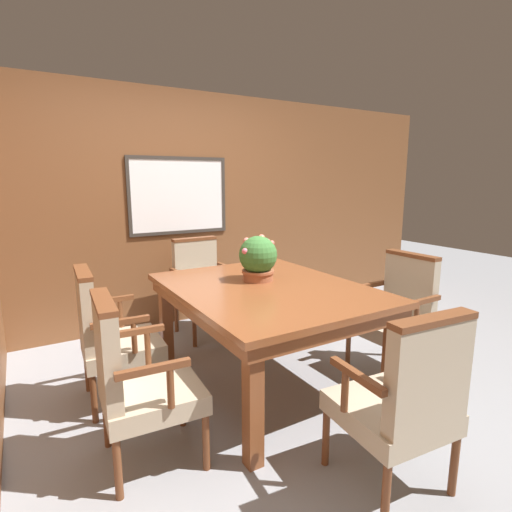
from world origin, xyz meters
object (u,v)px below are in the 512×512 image
chair_right_near (398,311)px  chair_left_near (136,378)px  dining_table (266,298)px  chair_head_near (403,398)px  chair_head_far (201,284)px  chair_left_far (109,333)px  potted_plant (258,258)px

chair_right_near → chair_left_near: same height
dining_table → chair_head_near: bearing=-89.9°
dining_table → chair_head_far: (0.00, 1.24, -0.18)m
chair_left_near → chair_head_near: size_ratio=1.00×
chair_left_near → chair_left_far: same height
chair_left_far → chair_head_near: bearing=-143.3°
chair_head_far → potted_plant: (0.04, -1.05, 0.45)m
chair_head_far → chair_right_near: bearing=-58.6°
dining_table → potted_plant: bearing=78.4°
chair_right_near → chair_head_near: size_ratio=1.00×
chair_right_near → chair_left_far: size_ratio=1.00×
chair_head_near → chair_left_far: 1.92m
chair_head_near → chair_head_far: bearing=-85.0°
chair_left_near → chair_left_far: 0.73m
chair_left_far → chair_head_far: bearing=-47.1°
chair_left_near → chair_head_far: bearing=-29.6°
chair_head_near → chair_left_far: same height
chair_right_near → potted_plant: (-1.00, 0.52, 0.45)m
chair_left_near → potted_plant: potted_plant is taller
dining_table → potted_plant: size_ratio=4.71×
dining_table → potted_plant: potted_plant is taller
chair_head_far → chair_left_near: 1.93m
chair_right_near → chair_left_near: 2.10m
dining_table → chair_left_far: 1.13m
chair_head_far → potted_plant: potted_plant is taller
chair_head_far → chair_left_near: bearing=-125.3°
chair_head_far → chair_left_far: bearing=-142.2°
chair_right_near → chair_left_far: same height
chair_head_near → potted_plant: size_ratio=2.74×
dining_table → chair_right_near: bearing=-18.3°
chair_head_far → chair_head_near: 2.48m
dining_table → chair_left_far: chair_left_far is taller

